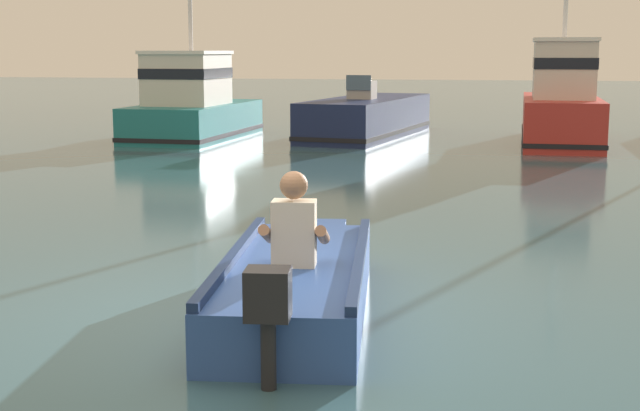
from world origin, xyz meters
The scene contains 5 objects.
ground_plane centered at (0.00, 0.00, 0.00)m, with size 120.00×120.00×0.00m, color #386070.
rowboat_with_person centered at (0.41, 0.18, 0.25)m, with size 1.46×3.73×1.19m.
moored_boat_teal centered at (-5.35, 14.01, 0.78)m, with size 2.24×4.74×4.30m.
moored_boat_navy centered at (-1.29, 15.42, 0.46)m, with size 2.71×5.93×1.53m.
moored_boat_red centered at (3.31, 14.42, 0.89)m, with size 1.78×5.09×5.04m.
Camera 1 is at (2.01, -6.77, 2.11)m, focal length 50.66 mm.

